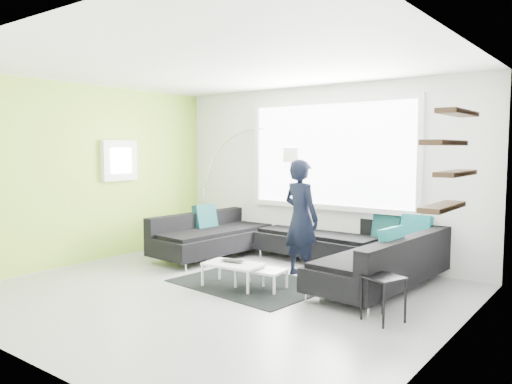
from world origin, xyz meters
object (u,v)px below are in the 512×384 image
arc_lamp (204,188)px  side_table (383,299)px  person (301,218)px  coffee_table (247,276)px  sectional_sofa (290,245)px  laptop (231,262)px

arc_lamp → side_table: bearing=-37.3°
person → coffee_table: bearing=89.9°
coffee_table → person: bearing=71.5°
person → side_table: bearing=160.3°
sectional_sofa → side_table: sectional_sofa is taller
arc_lamp → side_table: 4.74m
side_table → laptop: side_table is taller
coffee_table → arc_lamp: 3.08m
sectional_sofa → person: person is taller
arc_lamp → laptop: size_ratio=6.42×
side_table → sectional_sofa: bearing=147.4°
side_table → laptop: (-2.11, 0.05, 0.09)m
coffee_table → person: person is taller
person → laptop: (-0.43, -1.02, -0.50)m
coffee_table → person: size_ratio=0.58×
arc_lamp → person: arc_lamp is taller
coffee_table → arc_lamp: size_ratio=0.45×
sectional_sofa → laptop: size_ratio=12.11×
arc_lamp → person: 2.72m
coffee_table → person: 1.18m
arc_lamp → laptop: bearing=-53.7°
sectional_sofa → coffee_table: 1.17m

